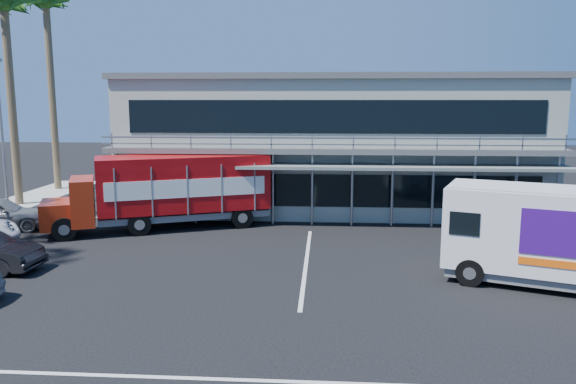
{
  "coord_description": "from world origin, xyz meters",
  "views": [
    {
      "loc": [
        2.71,
        -17.26,
        6.03
      ],
      "look_at": [
        1.17,
        5.21,
        2.3
      ],
      "focal_mm": 35.0,
      "sensor_mm": 36.0,
      "label": 1
    }
  ],
  "objects": [
    {
      "name": "ground",
      "position": [
        0.0,
        0.0,
        0.0
      ],
      "size": [
        120.0,
        120.0,
        0.0
      ],
      "primitive_type": "plane",
      "color": "black",
      "rests_on": "ground"
    },
    {
      "name": "building",
      "position": [
        3.0,
        14.94,
        3.66
      ],
      "size": [
        22.4,
        12.0,
        7.3
      ],
      "color": "#9AA093",
      "rests_on": "ground"
    },
    {
      "name": "palm_e",
      "position": [
        -14.7,
        13.0,
        10.57
      ],
      "size": [
        2.8,
        2.8,
        12.25
      ],
      "color": "brown",
      "rests_on": "ground"
    },
    {
      "name": "palm_f",
      "position": [
        -15.1,
        18.5,
        11.47
      ],
      "size": [
        2.8,
        2.8,
        13.25
      ],
      "color": "brown",
      "rests_on": "ground"
    },
    {
      "name": "light_pole_far",
      "position": [
        -14.2,
        11.0,
        4.5
      ],
      "size": [
        0.5,
        0.25,
        8.09
      ],
      "color": "gray",
      "rests_on": "ground"
    },
    {
      "name": "red_truck",
      "position": [
        -4.65,
        8.23,
        1.88
      ],
      "size": [
        10.32,
        6.0,
        3.43
      ],
      "rotation": [
        0.0,
        0.0,
        0.39
      ],
      "color": "#A3240D",
      "rests_on": "ground"
    },
    {
      "name": "white_van",
      "position": [
        9.99,
        0.82,
        1.72
      ],
      "size": [
        7.0,
        4.47,
        3.24
      ],
      "rotation": [
        0.0,
        0.0,
        -0.36
      ],
      "color": "silver",
      "rests_on": "ground"
    }
  ]
}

